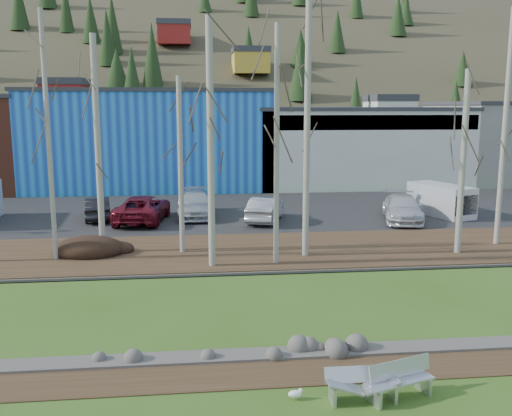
{
  "coord_description": "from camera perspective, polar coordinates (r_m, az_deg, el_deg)",
  "views": [
    {
      "loc": [
        -2.48,
        -11.79,
        6.93
      ],
      "look_at": [
        0.24,
        12.7,
        2.5
      ],
      "focal_mm": 40.0,
      "sensor_mm": 36.0,
      "label": 1
    }
  ],
  "objects": [
    {
      "name": "birch_5",
      "position": [
        24.27,
        2.08,
        6.13
      ],
      "size": [
        0.23,
        0.23,
        10.13
      ],
      "color": "#BAB7A6",
      "rests_on": "far_bank"
    },
    {
      "name": "car_3",
      "position": [
        35.57,
        -6.1,
        0.4
      ],
      "size": [
        2.22,
        5.37,
        1.55
      ],
      "primitive_type": "imported",
      "rotation": [
        0.0,
        0.0,
        0.01
      ],
      "color": "#ADB2B5",
      "rests_on": "parking_lot"
    },
    {
      "name": "building_white",
      "position": [
        52.92,
        9.63,
        6.24
      ],
      "size": [
        18.36,
        12.24,
        6.8
      ],
      "color": "silver",
      "rests_on": "ground"
    },
    {
      "name": "bench_intact",
      "position": [
        14.7,
        14.16,
        -16.33
      ],
      "size": [
        1.84,
        1.05,
        0.88
      ],
      "rotation": [
        0.0,
        0.0,
        0.32
      ],
      "color": "silver",
      "rests_on": "ground"
    },
    {
      "name": "birch_1",
      "position": [
        26.41,
        -20.04,
        6.59
      ],
      "size": [
        0.21,
        0.21,
        10.8
      ],
      "color": "#BAB7A6",
      "rests_on": "far_bank"
    },
    {
      "name": "van_white",
      "position": [
        37.49,
        18.19,
        0.73
      ],
      "size": [
        3.09,
        4.73,
        1.92
      ],
      "rotation": [
        0.0,
        0.0,
        0.31
      ],
      "color": "silver",
      "rests_on": "parking_lot"
    },
    {
      "name": "car_1",
      "position": [
        35.81,
        -15.63,
        -0.01
      ],
      "size": [
        2.17,
        4.32,
        1.36
      ],
      "primitive_type": "imported",
      "rotation": [
        0.0,
        0.0,
        3.32
      ],
      "color": "black",
      "rests_on": "parking_lot"
    },
    {
      "name": "far_bank",
      "position": [
        27.29,
        -0.91,
        -4.36
      ],
      "size": [
        80.0,
        7.0,
        0.15
      ],
      "primitive_type": "cube",
      "color": "#382616",
      "rests_on": "ground"
    },
    {
      "name": "dirt_mound",
      "position": [
        27.54,
        -16.38,
        -3.81
      ],
      "size": [
        3.2,
        2.26,
        0.63
      ],
      "primitive_type": "ellipsoid",
      "color": "black",
      "rests_on": "far_bank"
    },
    {
      "name": "seagull",
      "position": [
        14.34,
        3.96,
        -18.03
      ],
      "size": [
        0.39,
        0.18,
        0.28
      ],
      "rotation": [
        0.0,
        0.0,
        0.04
      ],
      "color": "gold",
      "rests_on": "ground"
    },
    {
      "name": "far_bank_rocks",
      "position": [
        24.24,
        -0.19,
        -6.42
      ],
      "size": [
        80.0,
        0.8,
        0.46
      ],
      "primitive_type": null,
      "color": "#47423D",
      "rests_on": "ground"
    },
    {
      "name": "car_5",
      "position": [
        35.11,
        14.41,
        -0.02
      ],
      "size": [
        3.4,
        5.59,
        1.52
      ],
      "primitive_type": "imported",
      "rotation": [
        0.0,
        0.0,
        -0.26
      ],
      "color": "silver",
      "rests_on": "parking_lot"
    },
    {
      "name": "dirt_strip",
      "position": [
        15.72,
        3.53,
        -15.94
      ],
      "size": [
        80.0,
        1.8,
        0.03
      ],
      "primitive_type": "cube",
      "color": "#382616",
      "rests_on": "ground"
    },
    {
      "name": "birch_4",
      "position": [
        26.47,
        -7.55,
        4.2
      ],
      "size": [
        0.23,
        0.23,
        8.11
      ],
      "color": "#BAB7A6",
      "rests_on": "far_bank"
    },
    {
      "name": "birch_8",
      "position": [
        30.21,
        23.62,
        7.24
      ],
      "size": [
        0.25,
        0.25,
        11.33
      ],
      "color": "#BAB7A6",
      "rests_on": "far_bank"
    },
    {
      "name": "birch_3",
      "position": [
        23.87,
        -4.56,
        6.32
      ],
      "size": [
        0.29,
        0.29,
        10.36
      ],
      "color": "#BAB7A6",
      "rests_on": "far_bank"
    },
    {
      "name": "birch_6",
      "position": [
        25.55,
        5.14,
        8.11
      ],
      "size": [
        0.28,
        0.28,
        11.74
      ],
      "color": "#BAB7A6",
      "rests_on": "far_bank"
    },
    {
      "name": "birch_7",
      "position": [
        27.75,
        19.97,
        4.24
      ],
      "size": [
        0.29,
        0.29,
        8.4
      ],
      "color": "#BAB7A6",
      "rests_on": "far_bank"
    },
    {
      "name": "car_4",
      "position": [
        33.84,
        0.96,
        -0.11
      ],
      "size": [
        2.9,
        4.74,
        1.47
      ],
      "primitive_type": "imported",
      "rotation": [
        0.0,
        0.0,
        2.82
      ],
      "color": "#A4A4A6",
      "rests_on": "parking_lot"
    },
    {
      "name": "birch_2",
      "position": [
        27.13,
        -15.52,
        6.0
      ],
      "size": [
        0.29,
        0.29,
        9.94
      ],
      "color": "#BAB7A6",
      "rests_on": "far_bank"
    },
    {
      "name": "building_blue",
      "position": [
        50.99,
        -10.35,
        6.91
      ],
      "size": [
        20.4,
        12.24,
        8.3
      ],
      "color": "#1E48B0",
      "rests_on": "ground"
    },
    {
      "name": "bench_damaged",
      "position": [
        14.42,
        10.57,
        -16.95
      ],
      "size": [
        1.76,
        0.59,
        0.78
      ],
      "rotation": [
        0.0,
        0.0,
        -0.01
      ],
      "color": "silver",
      "rests_on": "ground"
    },
    {
      "name": "car_2",
      "position": [
        34.45,
        -11.28,
        -0.05
      ],
      "size": [
        3.32,
        5.92,
        1.56
      ],
      "primitive_type": "imported",
      "rotation": [
        0.0,
        0.0,
        3.01
      ],
      "color": "maroon",
      "rests_on": "parking_lot"
    },
    {
      "name": "parking_lot",
      "position": [
        37.51,
        -2.43,
        -0.35
      ],
      "size": [
        80.0,
        14.0,
        0.14
      ],
      "primitive_type": "cube",
      "color": "black",
      "rests_on": "ground"
    },
    {
      "name": "near_bank_rocks",
      "position": [
        16.61,
        2.93,
        -14.48
      ],
      "size": [
        80.0,
        0.8,
        0.5
      ],
      "primitive_type": null,
      "color": "#47423D",
      "rests_on": "ground"
    },
    {
      "name": "ground",
      "position": [
        13.9,
        5.1,
        -19.76
      ],
      "size": [
        200.0,
        200.0,
        0.0
      ],
      "primitive_type": "plane",
      "color": "#365315",
      "rests_on": "ground"
    },
    {
      "name": "river",
      "position": [
        20.37,
        1.06,
        -9.7
      ],
      "size": [
        80.0,
        8.0,
        0.9
      ],
      "primitive_type": null,
      "color": "black",
      "rests_on": "ground"
    },
    {
      "name": "hillside",
      "position": [
        96.41,
        -5.02,
        16.46
      ],
      "size": [
        160.0,
        72.0,
        35.0
      ],
      "primitive_type": null,
      "color": "#2F2C1B",
      "rests_on": "ground"
    }
  ]
}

